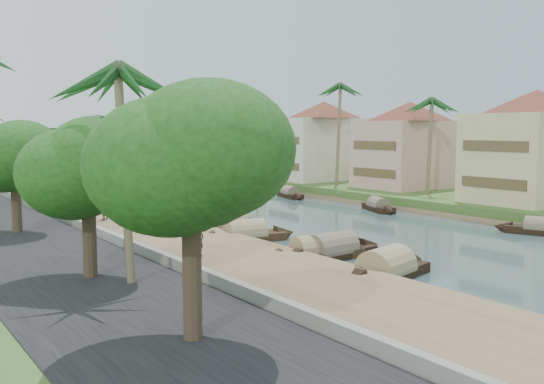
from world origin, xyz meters
TOP-DOWN VIEW (x-y plane):
  - ground at (0.00, 0.00)m, footprint 220.00×220.00m
  - left_bank at (-16.00, 20.00)m, footprint 10.00×180.00m
  - right_bank at (19.00, 20.00)m, footprint 16.00×180.00m
  - retaining_wall at (-20.20, 20.00)m, footprint 0.40×180.00m
  - far_right_fill at (56.00, 20.00)m, footprint 60.00×220.00m
  - treeline at (0.00, 100.00)m, footprint 120.00×14.00m
  - bridge at (0.00, 72.00)m, footprint 28.00×4.00m
  - building_near at (18.99, -2.00)m, footprint 14.85×14.85m
  - building_mid at (19.99, 14.00)m, footprint 14.11×14.11m
  - building_far at (18.99, 28.00)m, footprint 15.59×15.59m
  - building_distant at (19.99, 48.00)m, footprint 12.62×12.62m
  - sampan_0 at (-9.17, -10.61)m, footprint 7.49×3.43m
  - sampan_1 at (-9.61, -11.48)m, footprint 8.70×4.05m
  - sampan_2 at (-9.61, -5.70)m, footprint 8.44×2.74m
  - sampan_3 at (-8.64, -5.94)m, footprint 8.86×2.45m
  - sampan_4 at (-9.91, 1.82)m, footprint 8.12×2.96m
  - sampan_5 at (-8.95, 5.40)m, footprint 7.10×4.00m
  - sampan_6 at (-9.27, 8.21)m, footprint 7.32×3.81m
  - sampan_7 at (-8.81, 10.40)m, footprint 7.49×4.35m
  - sampan_8 at (-8.57, 16.05)m, footprint 7.73×5.69m
  - sampan_9 at (-8.03, 20.21)m, footprint 7.71×5.03m
  - sampan_10 at (-9.38, 16.74)m, footprint 6.71×3.95m
  - sampan_11 at (-8.15, 23.97)m, footprint 7.77×2.38m
  - sampan_12 at (-9.48, 26.78)m, footprint 8.96×4.66m
  - sampan_13 at (-8.90, 27.34)m, footprint 8.55×2.64m
  - sampan_14 at (9.63, -8.76)m, footprint 3.84×7.43m
  - sampan_15 at (9.04, 7.79)m, footprint 3.67×6.69m
  - sampan_16 at (8.92, 21.84)m, footprint 3.21×7.18m
  - canoe_1 at (-6.03, -4.62)m, footprint 5.23×2.06m
  - canoe_2 at (-6.82, 19.26)m, footprint 5.84×2.82m
  - palm_1 at (16.00, 7.72)m, footprint 3.20×3.20m
  - palm_2 at (15.00, 20.63)m, footprint 3.20×3.20m
  - palm_3 at (16.00, 39.51)m, footprint 3.20×3.20m
  - palm_4 at (-23.00, -9.66)m, footprint 3.20×3.20m
  - palm_7 at (14.00, 54.81)m, footprint 3.20×3.20m
  - tree_0 at (-24.00, -17.31)m, footprint 5.21×5.21m
  - tree_1 at (-24.00, -7.66)m, footprint 4.90×4.90m
  - tree_2 at (-24.00, 6.34)m, footprint 4.91×4.91m
  - tree_6 at (24.00, 28.19)m, footprint 4.07×4.07m
  - person_near at (-16.77, -4.21)m, footprint 0.75×0.62m
  - person_far at (-16.47, 12.09)m, footprint 1.02×0.95m

SIDE VIEW (x-z plane):
  - ground at x=0.00m, z-range 0.00..0.00m
  - canoe_1 at x=-6.03m, z-range -0.32..0.52m
  - canoe_2 at x=-6.82m, z-range -0.33..0.53m
  - left_bank at x=-16.00m, z-range 0.00..0.80m
  - sampan_16 at x=8.92m, z-range -0.49..1.30m
  - sampan_15 at x=9.04m, z-range -0.52..1.32m
  - sampan_14 at x=9.63m, z-range -0.52..1.33m
  - sampan_10 at x=-9.38m, z-range -0.54..1.36m
  - sampan_0 at x=-9.17m, z-range -0.58..1.40m
  - sampan_9 at x=-8.03m, z-range -0.60..1.42m
  - sampan_7 at x=-8.81m, z-range -0.60..1.42m
  - sampan_12 at x=-9.48m, z-range -0.66..1.48m
  - sampan_6 at x=-9.27m, z-range -0.66..1.49m
  - sampan_2 at x=-9.61m, z-range -0.68..1.51m
  - sampan_11 at x=-8.15m, z-range -0.68..1.52m
  - sampan_5 at x=-8.95m, z-range -0.69..1.53m
  - sampan_4 at x=-9.91m, z-range -0.71..1.55m
  - sampan_13 at x=-8.90m, z-range -0.73..1.56m
  - sampan_3 at x=-8.64m, z-range -0.75..1.59m
  - sampan_8 at x=-8.57m, z-range -0.79..1.63m
  - sampan_1 at x=-9.61m, z-range -0.82..1.67m
  - far_right_fill at x=56.00m, z-range 0.00..1.15m
  - right_bank at x=19.00m, z-range 0.00..1.20m
  - retaining_wall at x=-20.20m, z-range 0.80..1.90m
  - person_far at x=-16.47m, z-range 0.80..2.47m
  - person_near at x=-16.77m, z-range 0.80..2.56m
  - bridge at x=0.00m, z-range 0.52..2.92m
  - treeline at x=0.00m, z-range 0.00..8.00m
  - building_distant at x=19.99m, z-range 1.28..10.48m
  - tree_2 at x=-24.00m, z-range 2.69..9.46m
  - tree_1 at x=-24.00m, z-range 2.71..9.51m
  - building_mid at x=19.99m, z-range 1.28..10.98m
  - tree_6 at x=24.00m, z-range 2.78..9.51m
  - building_near at x=18.99m, z-range 1.28..11.48m
  - building_far at x=18.99m, z-range 1.28..11.48m
  - tree_0 at x=-24.00m, z-range 3.04..10.78m
  - palm_4 at x=-23.00m, z-range 4.87..15.33m
  - palm_3 at x=16.00m, z-range 4.82..15.58m
  - palm_1 at x=16.00m, z-range 4.98..16.09m
  - palm_7 at x=14.00m, z-range 5.36..17.29m
  - palm_2 at x=15.00m, z-range 5.99..19.29m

